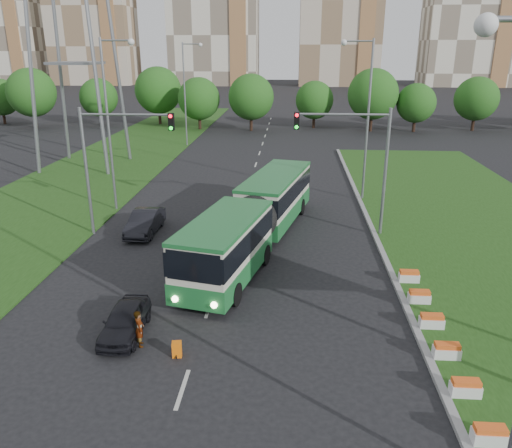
# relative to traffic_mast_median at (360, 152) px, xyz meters

# --- Properties ---
(ground) EXTENTS (360.00, 360.00, 0.00)m
(ground) POSITION_rel_traffic_mast_median_xyz_m (-4.78, -10.00, -5.35)
(ground) COLOR black
(ground) RESTS_ON ground
(grass_median) EXTENTS (14.00, 60.00, 0.15)m
(grass_median) POSITION_rel_traffic_mast_median_xyz_m (8.22, -2.00, -5.27)
(grass_median) COLOR #1E4213
(grass_median) RESTS_ON ground
(median_kerb) EXTENTS (0.30, 60.00, 0.18)m
(median_kerb) POSITION_rel_traffic_mast_median_xyz_m (1.27, -2.00, -5.26)
(median_kerb) COLOR gray
(median_kerb) RESTS_ON ground
(left_verge) EXTENTS (12.00, 110.00, 0.10)m
(left_verge) POSITION_rel_traffic_mast_median_xyz_m (-22.78, 15.00, -5.30)
(left_verge) COLOR #1E4213
(left_verge) RESTS_ON ground
(lane_markings) EXTENTS (0.20, 100.00, 0.01)m
(lane_markings) POSITION_rel_traffic_mast_median_xyz_m (-7.78, 10.00, -5.35)
(lane_markings) COLOR #B2B2AB
(lane_markings) RESTS_ON ground
(flower_planters) EXTENTS (1.10, 11.50, 0.60)m
(flower_planters) POSITION_rel_traffic_mast_median_xyz_m (1.92, -12.50, -4.90)
(flower_planters) COLOR silver
(flower_planters) RESTS_ON grass_median
(traffic_mast_median) EXTENTS (5.76, 0.32, 8.00)m
(traffic_mast_median) POSITION_rel_traffic_mast_median_xyz_m (0.00, 0.00, 0.00)
(traffic_mast_median) COLOR gray
(traffic_mast_median) RESTS_ON ground
(traffic_mast_left) EXTENTS (5.76, 0.32, 8.00)m
(traffic_mast_left) POSITION_rel_traffic_mast_median_xyz_m (-15.16, -1.00, 0.00)
(traffic_mast_left) COLOR gray
(traffic_mast_left) RESTS_ON ground
(street_lamps) EXTENTS (36.00, 60.00, 12.00)m
(street_lamps) POSITION_rel_traffic_mast_median_xyz_m (-7.78, 0.00, 0.65)
(street_lamps) COLOR gray
(street_lamps) RESTS_ON ground
(tree_line) EXTENTS (120.00, 8.00, 9.00)m
(tree_line) POSITION_rel_traffic_mast_median_xyz_m (5.22, 45.00, -0.85)
(tree_line) COLOR #1E5015
(tree_line) RESTS_ON ground
(apartment_tower_west) EXTENTS (26.00, 15.00, 48.00)m
(apartment_tower_west) POSITION_rel_traffic_mast_median_xyz_m (-69.78, 140.00, 18.65)
(apartment_tower_west) COLOR #C2B39C
(apartment_tower_west) RESTS_ON ground
(apartment_tower_ceast) EXTENTS (25.00, 15.00, 50.00)m
(apartment_tower_ceast) POSITION_rel_traffic_mast_median_xyz_m (10.22, 140.00, 19.65)
(apartment_tower_ceast) COLOR #C2B39C
(apartment_tower_ceast) RESTS_ON ground
(apartment_tower_east) EXTENTS (27.00, 15.00, 47.00)m
(apartment_tower_east) POSITION_rel_traffic_mast_median_xyz_m (50.22, 140.00, 18.15)
(apartment_tower_east) COLOR beige
(apartment_tower_east) RESTS_ON ground
(midrise_west) EXTENTS (22.00, 14.00, 36.00)m
(midrise_west) POSITION_rel_traffic_mast_median_xyz_m (-99.78, 140.00, 12.65)
(midrise_west) COLOR beige
(midrise_west) RESTS_ON ground
(articulated_bus) EXTENTS (2.82, 18.07, 2.97)m
(articulated_bus) POSITION_rel_traffic_mast_median_xyz_m (-6.35, -2.33, -3.53)
(articulated_bus) COLOR beige
(articulated_bus) RESTS_ON ground
(car_left_near) EXTENTS (1.60, 3.81, 1.29)m
(car_left_near) POSITION_rel_traffic_mast_median_xyz_m (-10.88, -12.64, -4.71)
(car_left_near) COLOR black
(car_left_near) RESTS_ON ground
(car_left_far) EXTENTS (1.62, 4.55, 1.50)m
(car_left_far) POSITION_rel_traffic_mast_median_xyz_m (-13.45, -0.63, -4.60)
(car_left_far) COLOR black
(car_left_far) RESTS_ON ground
(pedestrian) EXTENTS (0.54, 0.66, 1.55)m
(pedestrian) POSITION_rel_traffic_mast_median_xyz_m (-10.02, -13.41, -4.57)
(pedestrian) COLOR gray
(pedestrian) RESTS_ON ground
(shopping_trolley) EXTENTS (0.36, 0.39, 0.63)m
(shopping_trolley) POSITION_rel_traffic_mast_median_xyz_m (-8.39, -14.05, -5.04)
(shopping_trolley) COLOR orange
(shopping_trolley) RESTS_ON ground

